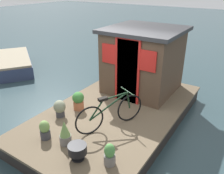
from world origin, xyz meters
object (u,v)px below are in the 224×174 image
at_px(potted_plant_lavender, 78,100).
at_px(charcoal_grill, 77,150).
at_px(potted_plant_mint, 65,133).
at_px(potted_plant_rosemary, 110,155).
at_px(houseboat_cabin, 143,60).
at_px(bicycle, 110,112).
at_px(potted_plant_sage, 60,108).
at_px(potted_plant_fern, 45,130).
at_px(dinghy_boat, 14,63).

xyz_separation_m(potted_plant_lavender, charcoal_grill, (-1.41, -1.19, -0.04)).
xyz_separation_m(potted_plant_mint, potted_plant_rosemary, (0.01, -1.07, -0.05)).
height_order(houseboat_cabin, charcoal_grill, houseboat_cabin).
bearing_deg(bicycle, potted_plant_sage, 103.11).
height_order(potted_plant_lavender, potted_plant_fern, potted_plant_lavender).
relative_size(potted_plant_rosemary, dinghy_boat, 0.14).
xyz_separation_m(houseboat_cabin, potted_plant_rosemary, (-3.18, -0.95, -0.73)).
height_order(bicycle, potted_plant_lavender, bicycle).
bearing_deg(houseboat_cabin, dinghy_boat, 93.31).
bearing_deg(potted_plant_lavender, potted_plant_rosemary, -124.34).
distance_m(houseboat_cabin, potted_plant_sage, 2.76).
bearing_deg(dinghy_boat, potted_plant_sage, -113.99).
distance_m(charcoal_grill, dinghy_boat, 6.89).
bearing_deg(potted_plant_mint, potted_plant_sage, 50.30).
xyz_separation_m(potted_plant_fern, potted_plant_rosemary, (0.11, -1.54, -0.00)).
xyz_separation_m(potted_plant_mint, potted_plant_sage, (0.69, 0.84, -0.03)).
bearing_deg(potted_plant_lavender, dinghy_boat, 71.77).
bearing_deg(dinghy_boat, bicycle, -106.91).
relative_size(houseboat_cabin, potted_plant_lavender, 4.33).
distance_m(houseboat_cabin, potted_plant_mint, 3.26).
relative_size(potted_plant_rosemary, potted_plant_sage, 1.03).
bearing_deg(potted_plant_sage, potted_plant_lavender, -16.23).
bearing_deg(potted_plant_rosemary, potted_plant_mint, 90.36).
xyz_separation_m(bicycle, potted_plant_lavender, (0.21, 1.12, -0.12)).
bearing_deg(potted_plant_rosemary, bicycle, 32.71).
height_order(houseboat_cabin, potted_plant_mint, houseboat_cabin).
relative_size(bicycle, potted_plant_lavender, 3.24).
xyz_separation_m(potted_plant_fern, potted_plant_sage, (0.80, 0.36, 0.02)).
height_order(potted_plant_lavender, potted_plant_sage, potted_plant_lavender).
distance_m(potted_plant_mint, dinghy_boat, 6.36).
xyz_separation_m(houseboat_cabin, dinghy_boat, (-0.33, 5.79, -1.08)).
bearing_deg(potted_plant_rosemary, houseboat_cabin, 16.60).
bearing_deg(potted_plant_mint, dinghy_boat, 63.35).
relative_size(charcoal_grill, dinghy_boat, 0.11).
relative_size(potted_plant_rosemary, charcoal_grill, 1.24).
height_order(potted_plant_sage, charcoal_grill, potted_plant_sage).
xyz_separation_m(potted_plant_mint, charcoal_grill, (-0.20, -0.50, -0.05)).
bearing_deg(charcoal_grill, potted_plant_mint, 67.79).
distance_m(bicycle, dinghy_boat, 6.41).
bearing_deg(dinghy_boat, potted_plant_fern, -119.57).
bearing_deg(potted_plant_mint, potted_plant_fern, 102.38).
relative_size(houseboat_cabin, potted_plant_rosemary, 4.73).
xyz_separation_m(potted_plant_mint, potted_plant_fern, (-0.10, 0.47, -0.04)).
relative_size(potted_plant_sage, dinghy_boat, 0.13).
relative_size(potted_plant_lavender, potted_plant_sage, 1.12).
bearing_deg(potted_plant_sage, potted_plant_fern, -155.52).
xyz_separation_m(potted_plant_rosemary, charcoal_grill, (-0.21, 0.57, 0.00)).
height_order(potted_plant_lavender, charcoal_grill, potted_plant_lavender).
bearing_deg(potted_plant_sage, bicycle, -76.89).
relative_size(potted_plant_fern, potted_plant_rosemary, 0.97).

